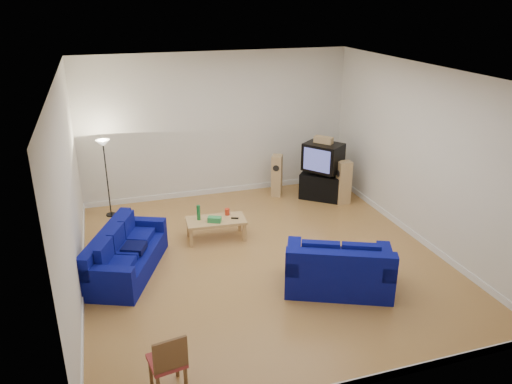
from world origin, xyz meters
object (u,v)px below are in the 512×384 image
object	(u,v)px
tv_stand	(322,186)
television	(323,157)
coffee_table	(216,222)
sofa_loveseat	(339,272)
sofa_three_seat	(124,257)

from	to	relation	value
tv_stand	television	size ratio (longest dim) A/B	0.98
coffee_table	tv_stand	xyz separation A→B (m)	(2.75, 1.24, -0.05)
sofa_loveseat	tv_stand	world-z (taller)	sofa_loveseat
sofa_loveseat	television	bearing A→B (deg)	93.55
television	sofa_three_seat	bearing A→B (deg)	-104.06
tv_stand	television	distance (m)	0.70
sofa_three_seat	coffee_table	distance (m)	1.87
coffee_table	television	bearing A→B (deg)	24.05
sofa_loveseat	coffee_table	world-z (taller)	sofa_loveseat
sofa_loveseat	coffee_table	xyz separation A→B (m)	(-1.41, 2.27, 0.04)
sofa_loveseat	tv_stand	bearing A→B (deg)	93.17
sofa_loveseat	coffee_table	distance (m)	2.67
television	tv_stand	bearing A→B (deg)	92.41
tv_stand	television	xyz separation A→B (m)	(-0.04, -0.03, 0.70)
sofa_three_seat	coffee_table	xyz separation A→B (m)	(1.72, 0.72, 0.07)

